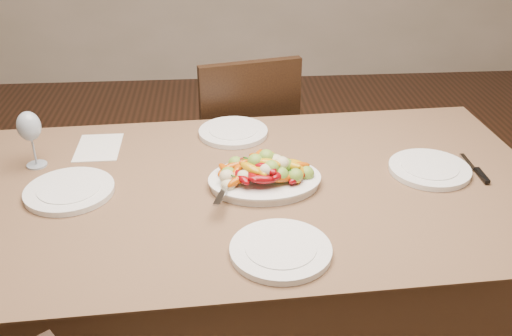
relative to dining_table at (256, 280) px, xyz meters
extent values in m
cube|color=brown|center=(0.00, 0.00, 0.00)|extent=(1.89, 1.13, 0.76)
ellipsoid|color=white|center=(0.03, 0.00, 0.39)|extent=(0.35, 0.27, 0.02)
cylinder|color=white|center=(-0.57, -0.01, 0.39)|extent=(0.27, 0.27, 0.02)
cylinder|color=white|center=(0.57, 0.04, 0.39)|extent=(0.26, 0.26, 0.02)
cylinder|color=white|center=(-0.06, 0.37, 0.39)|extent=(0.25, 0.25, 0.02)
cylinder|color=white|center=(0.04, -0.35, 0.39)|extent=(0.27, 0.27, 0.02)
cube|color=silver|center=(-0.53, 0.30, 0.38)|extent=(0.15, 0.21, 0.00)
camera|label=1|loc=(-0.12, -1.52, 1.29)|focal=40.00mm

